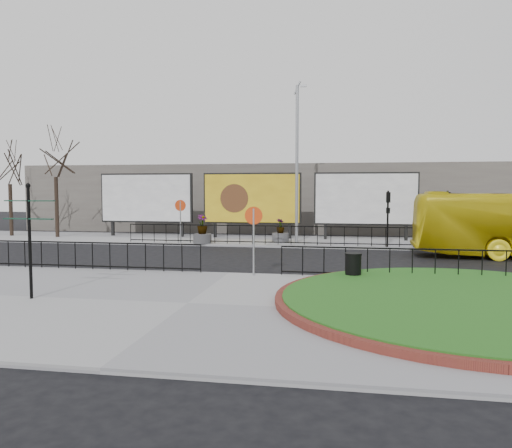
% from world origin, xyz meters
% --- Properties ---
extents(ground, '(90.00, 90.00, 0.00)m').
position_xyz_m(ground, '(0.00, 0.00, 0.00)').
color(ground, black).
rests_on(ground, ground).
extents(pavement_near, '(30.00, 10.00, 0.12)m').
position_xyz_m(pavement_near, '(0.00, -5.00, 0.06)').
color(pavement_near, gray).
rests_on(pavement_near, ground).
extents(pavement_far, '(44.00, 6.00, 0.12)m').
position_xyz_m(pavement_far, '(0.00, 12.00, 0.06)').
color(pavement_far, gray).
rests_on(pavement_far, ground).
extents(brick_edge, '(10.40, 10.40, 0.18)m').
position_xyz_m(brick_edge, '(7.50, -4.00, 0.21)').
color(brick_edge, maroon).
rests_on(brick_edge, pavement_near).
extents(grass_lawn, '(10.00, 10.00, 0.22)m').
position_xyz_m(grass_lawn, '(7.50, -4.00, 0.23)').
color(grass_lawn, '#1B4D14').
rests_on(grass_lawn, pavement_near).
extents(railing_near_left, '(10.00, 0.10, 1.10)m').
position_xyz_m(railing_near_left, '(-6.00, -0.30, 0.67)').
color(railing_near_left, black).
rests_on(railing_near_left, pavement_near).
extents(railing_near_right, '(9.00, 0.10, 1.10)m').
position_xyz_m(railing_near_right, '(6.50, -0.30, 0.67)').
color(railing_near_right, black).
rests_on(railing_near_right, pavement_near).
extents(railing_far, '(18.00, 0.10, 1.10)m').
position_xyz_m(railing_far, '(1.00, 9.30, 0.67)').
color(railing_far, black).
rests_on(railing_far, pavement_far).
extents(speed_sign_far, '(0.64, 0.07, 2.47)m').
position_xyz_m(speed_sign_far, '(-5.00, 9.40, 1.92)').
color(speed_sign_far, gray).
rests_on(speed_sign_far, pavement_far).
extents(speed_sign_near, '(0.64, 0.07, 2.47)m').
position_xyz_m(speed_sign_near, '(1.00, -0.40, 1.92)').
color(speed_sign_near, gray).
rests_on(speed_sign_near, pavement_near).
extents(billboard_left, '(6.20, 0.31, 4.10)m').
position_xyz_m(billboard_left, '(-8.50, 12.97, 2.60)').
color(billboard_left, black).
rests_on(billboard_left, pavement_far).
extents(billboard_mid, '(6.20, 0.31, 4.10)m').
position_xyz_m(billboard_mid, '(-1.50, 12.97, 2.60)').
color(billboard_mid, black).
rests_on(billboard_mid, pavement_far).
extents(billboard_right, '(6.20, 0.31, 4.10)m').
position_xyz_m(billboard_right, '(5.50, 12.97, 2.60)').
color(billboard_right, black).
rests_on(billboard_right, pavement_far).
extents(lamp_post, '(0.74, 0.18, 9.23)m').
position_xyz_m(lamp_post, '(1.51, 11.00, 4.83)').
color(lamp_post, gray).
rests_on(lamp_post, pavement_far).
extents(signal_pole_a, '(0.22, 0.26, 3.00)m').
position_xyz_m(signal_pole_a, '(6.50, 9.34, 2.10)').
color(signal_pole_a, black).
rests_on(signal_pole_a, pavement_far).
extents(signal_pole_b, '(0.22, 0.26, 3.00)m').
position_xyz_m(signal_pole_b, '(9.50, 9.34, 2.10)').
color(signal_pole_b, black).
rests_on(signal_pole_b, pavement_far).
extents(tree_left, '(2.00, 2.00, 7.00)m').
position_xyz_m(tree_left, '(-14.00, 11.50, 3.62)').
color(tree_left, '#2D2119').
rests_on(tree_left, pavement_far).
extents(tree_mid, '(2.00, 2.00, 6.20)m').
position_xyz_m(tree_mid, '(-17.50, 11.80, 3.22)').
color(tree_mid, '#2D2119').
rests_on(tree_mid, pavement_far).
extents(building_backdrop, '(40.00, 10.00, 5.00)m').
position_xyz_m(building_backdrop, '(0.00, 22.00, 2.50)').
color(building_backdrop, '#605C54').
rests_on(building_backdrop, ground).
extents(fingerpost_sign, '(1.53, 0.27, 3.26)m').
position_xyz_m(fingerpost_sign, '(-4.55, -5.21, 2.09)').
color(fingerpost_sign, black).
rests_on(fingerpost_sign, pavement_near).
extents(litter_bin, '(0.57, 0.57, 0.95)m').
position_xyz_m(litter_bin, '(4.50, -0.93, 0.60)').
color(litter_bin, black).
rests_on(litter_bin, pavement_near).
extents(planter_a, '(1.04, 1.04, 1.64)m').
position_xyz_m(planter_a, '(-3.72, 9.40, 0.73)').
color(planter_a, '#4C4C4F').
rests_on(planter_a, pavement_far).
extents(planter_b, '(0.98, 0.98, 1.36)m').
position_xyz_m(planter_b, '(0.56, 11.00, 0.57)').
color(planter_b, '#4C4C4F').
rests_on(planter_b, pavement_far).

